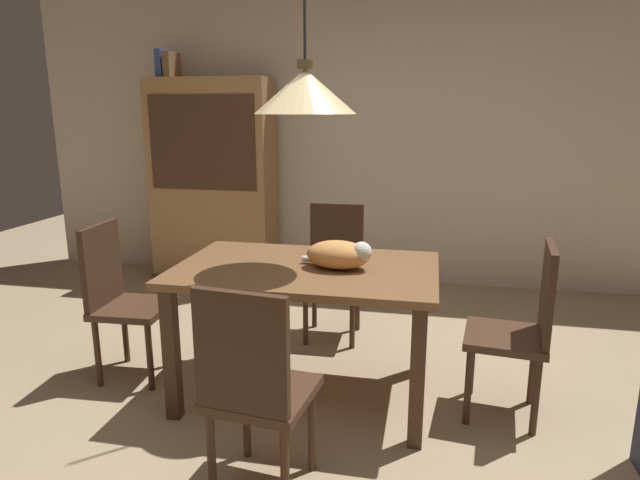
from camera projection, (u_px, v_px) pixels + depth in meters
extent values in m
plane|color=tan|center=(301.00, 431.00, 2.72)|extent=(10.00, 10.00, 0.00)
cube|color=beige|center=(369.00, 124.00, 4.91)|extent=(6.40, 0.10, 2.90)
cube|color=brown|center=(306.00, 270.00, 2.93)|extent=(1.40, 0.90, 0.04)
cube|color=#472D1E|center=(171.00, 354.00, 2.77)|extent=(0.07, 0.07, 0.71)
cube|color=#472D1E|center=(417.00, 378.00, 2.52)|extent=(0.07, 0.07, 0.71)
cube|color=#472D1E|center=(227.00, 303.00, 3.51)|extent=(0.07, 0.07, 0.71)
cube|color=#472D1E|center=(421.00, 317.00, 3.27)|extent=(0.07, 0.07, 0.71)
cube|color=#472D1E|center=(263.00, 393.00, 2.24)|extent=(0.44, 0.44, 0.04)
cube|color=#40291B|center=(241.00, 353.00, 2.01)|extent=(0.38, 0.08, 0.48)
cylinder|color=#472D1E|center=(312.00, 428.00, 2.39)|extent=(0.04, 0.04, 0.41)
cylinder|color=#472D1E|center=(246.00, 416.00, 2.49)|extent=(0.04, 0.04, 0.41)
cylinder|color=#472D1E|center=(285.00, 473.00, 2.09)|extent=(0.04, 0.04, 0.41)
cylinder|color=#472D1E|center=(211.00, 457.00, 2.19)|extent=(0.04, 0.04, 0.41)
cube|color=#472D1E|center=(505.00, 337.00, 2.79)|extent=(0.44, 0.44, 0.04)
cube|color=#40291B|center=(547.00, 293.00, 2.68)|extent=(0.08, 0.38, 0.48)
cylinder|color=#472D1E|center=(472.00, 360.00, 3.04)|extent=(0.04, 0.04, 0.41)
cylinder|color=#472D1E|center=(468.00, 387.00, 2.75)|extent=(0.04, 0.04, 0.41)
cylinder|color=#472D1E|center=(533.00, 368.00, 2.94)|extent=(0.04, 0.04, 0.41)
cylinder|color=#472D1E|center=(536.00, 397.00, 2.65)|extent=(0.04, 0.04, 0.41)
cube|color=#472D1E|center=(134.00, 308.00, 3.21)|extent=(0.42, 0.42, 0.04)
cube|color=#40291B|center=(101.00, 265.00, 3.17)|extent=(0.06, 0.38, 0.48)
cylinder|color=#472D1E|center=(150.00, 357.00, 3.08)|extent=(0.04, 0.04, 0.41)
cylinder|color=#472D1E|center=(173.00, 334.00, 3.39)|extent=(0.04, 0.04, 0.41)
cylinder|color=#472D1E|center=(98.00, 353.00, 3.13)|extent=(0.04, 0.04, 0.41)
cylinder|color=#472D1E|center=(125.00, 331.00, 3.44)|extent=(0.04, 0.04, 0.41)
cube|color=#472D1E|center=(333.00, 279.00, 3.76)|extent=(0.41, 0.41, 0.04)
cube|color=#40291B|center=(337.00, 237.00, 3.87)|extent=(0.38, 0.05, 0.48)
cylinder|color=#472D1E|center=(306.00, 316.00, 3.69)|extent=(0.04, 0.04, 0.41)
cylinder|color=#472D1E|center=(352.00, 319.00, 3.63)|extent=(0.04, 0.04, 0.41)
cylinder|color=#472D1E|center=(314.00, 300.00, 4.00)|extent=(0.04, 0.04, 0.41)
cylinder|color=#472D1E|center=(358.00, 303.00, 3.94)|extent=(0.04, 0.04, 0.41)
ellipsoid|color=#E59951|center=(338.00, 255.00, 2.87)|extent=(0.35, 0.24, 0.15)
sphere|color=white|center=(361.00, 252.00, 2.82)|extent=(0.11, 0.11, 0.11)
cylinder|color=white|center=(318.00, 260.00, 2.96)|extent=(0.18, 0.04, 0.04)
cone|color=beige|center=(305.00, 92.00, 2.72)|extent=(0.52, 0.52, 0.22)
cylinder|color=#513D23|center=(305.00, 64.00, 2.69)|extent=(0.08, 0.08, 0.04)
cube|color=#A87A4C|center=(214.00, 182.00, 4.99)|extent=(1.10, 0.44, 1.85)
cube|color=#472D1E|center=(202.00, 143.00, 4.69)|extent=(0.97, 0.01, 0.81)
cube|color=#472D1E|center=(218.00, 274.00, 5.19)|extent=(1.12, 0.45, 0.08)
cube|color=#384C93|center=(164.00, 64.00, 4.83)|extent=(0.06, 0.24, 0.24)
cube|color=brown|center=(172.00, 65.00, 4.82)|extent=(0.06, 0.24, 0.22)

